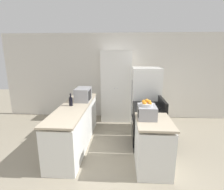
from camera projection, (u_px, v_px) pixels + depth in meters
ground_plane at (105, 186)px, 2.72m from camera, size 14.00×14.00×0.00m
wall_back at (115, 77)px, 5.45m from camera, size 7.00×0.06×2.60m
counter_left at (75, 126)px, 3.90m from camera, size 0.60×2.35×0.91m
counter_right at (153, 146)px, 3.06m from camera, size 0.60×0.83×0.91m
pantry_cabinet at (116, 86)px, 5.22m from camera, size 0.88×0.53×2.08m
stove at (148, 125)px, 3.85m from camera, size 0.66×0.78×1.07m
refrigerator at (145, 100)px, 4.52m from camera, size 0.71×0.71×1.66m
microwave at (83, 94)px, 4.16m from camera, size 0.34×0.50×0.31m
wine_bottle at (71, 101)px, 3.76m from camera, size 0.08×0.08×0.27m
toaster_oven at (147, 112)px, 3.04m from camera, size 0.32×0.38×0.23m
fruit_bowl at (147, 104)px, 3.00m from camera, size 0.21×0.21×0.12m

